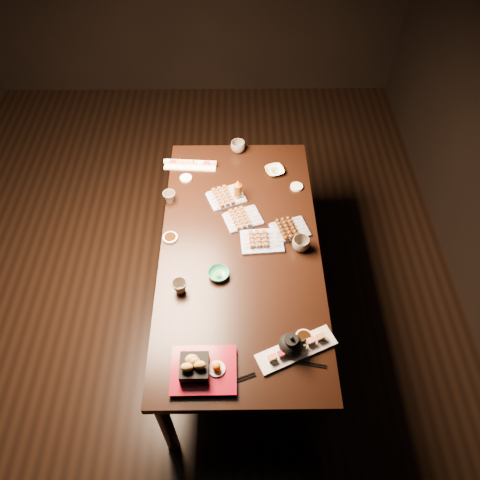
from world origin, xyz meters
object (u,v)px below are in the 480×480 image
edamame_bowl_cream (275,171)px  teacup_far_left (170,197)px  sushi_platter_far (190,164)px  yakitori_plate_left (226,195)px  dining_table (240,286)px  teacup_far_right (238,147)px  teacup_near_left (180,287)px  yakitori_plate_center (243,217)px  sushi_platter_near (296,348)px  yakitori_plate_right (262,239)px  teapot (291,343)px  edamame_bowl_green (219,274)px  tempura_tray (203,367)px  teacup_mid_right (301,244)px  condiment_bottle (238,189)px

edamame_bowl_cream → teacup_far_left: (-0.66, -0.25, 0.02)m
edamame_bowl_cream → sushi_platter_far: bearing=172.9°
yakitori_plate_left → teacup_far_left: (-0.34, -0.02, 0.01)m
dining_table → teacup_far_right: bearing=86.1°
teacup_near_left → yakitori_plate_center: bearing=55.6°
sushi_platter_near → teacup_far_left: bearing=101.0°
edamame_bowl_cream → teacup_far_right: 0.32m
yakitori_plate_right → teapot: teapot is taller
yakitori_plate_center → edamame_bowl_cream: (0.21, 0.41, -0.01)m
edamame_bowl_green → teapot: size_ratio=0.84×
tempura_tray → teapot: 0.43m
sushi_platter_near → teacup_mid_right: teacup_mid_right is taller
sushi_platter_near → tempura_tray: 0.45m
teacup_far_left → teacup_far_right: bearing=47.7°
dining_table → condiment_bottle: bearing=87.0°
teacup_near_left → condiment_bottle: (0.31, 0.67, 0.04)m
dining_table → edamame_bowl_green: edamame_bowl_green is taller
yakitori_plate_right → edamame_bowl_green: yakitori_plate_right is taller
teacup_far_left → condiment_bottle: bearing=3.4°
edamame_bowl_cream → teacup_mid_right: 0.63m
sushi_platter_near → teacup_near_left: bearing=125.5°
yakitori_plate_left → edamame_bowl_green: bearing=-115.2°
yakitori_plate_right → teacup_mid_right: (0.22, -0.05, 0.01)m
sushi_platter_far → teacup_mid_right: 0.96m
yakitori_plate_center → yakitori_plate_right: yakitori_plate_right is taller
yakitori_plate_center → teacup_far_right: (-0.02, 0.62, 0.01)m
tempura_tray → teacup_mid_right: tempura_tray is taller
sushi_platter_near → yakitori_plate_center: 0.87m
teacup_far_left → teacup_mid_right: bearing=-26.0°
yakitori_plate_center → condiment_bottle: condiment_bottle is taller
sushi_platter_near → yakitori_plate_left: 1.07m
sushi_platter_far → edamame_bowl_cream: (0.55, -0.07, -0.01)m
teacup_mid_right → condiment_bottle: bearing=131.2°
yakitori_plate_right → teacup_far_right: (-0.13, 0.79, 0.01)m
yakitori_plate_left → teapot: (0.32, -1.00, 0.03)m
edamame_bowl_green → teacup_far_right: 1.03m
tempura_tray → condiment_bottle: bearing=81.2°
sushi_platter_near → edamame_bowl_green: sushi_platter_near is taller
dining_table → tempura_tray: tempura_tray is taller
sushi_platter_near → teacup_far_left: teacup_far_left is taller
yakitori_plate_center → teacup_near_left: bearing=-144.4°
dining_table → tempura_tray: (-0.18, -0.72, 0.43)m
sushi_platter_near → edamame_bowl_green: 0.58m
yakitori_plate_left → condiment_bottle: bearing=-17.5°
yakitori_plate_center → tempura_tray: (-0.20, -0.94, 0.03)m
yakitori_plate_right → sushi_platter_far: bearing=120.3°
teacup_far_left → dining_table: bearing=-41.5°
yakitori_plate_center → teacup_near_left: (-0.34, -0.49, 0.01)m
teacup_near_left → teacup_mid_right: (0.66, 0.28, 0.00)m
tempura_tray → teacup_near_left: tempura_tray is taller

